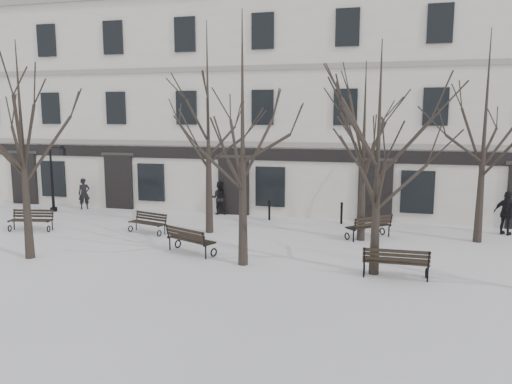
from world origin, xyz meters
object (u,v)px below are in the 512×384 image
(bench_2, at_px, (396,261))
(bench_4, at_px, (370,226))
(tree_1, at_px, (242,109))
(bench_0, at_px, (31,219))
(bench_1, at_px, (190,239))
(bench_3, at_px, (148,222))
(lamp_post, at_px, (56,173))
(tree_2, at_px, (379,131))
(tree_0, at_px, (21,125))

(bench_2, distance_m, bench_4, 5.05)
(bench_2, bearing_deg, tree_1, -3.36)
(bench_0, height_order, bench_1, bench_1)
(tree_1, distance_m, bench_3, 7.83)
(bench_1, relative_size, lamp_post, 0.59)
(tree_2, height_order, bench_3, tree_2)
(bench_3, xyz_separation_m, lamp_post, (-6.87, 3.23, 1.56))
(bench_1, distance_m, lamp_post, 11.54)
(bench_4, height_order, lamp_post, lamp_post)
(tree_1, height_order, bench_2, tree_1)
(tree_1, bearing_deg, bench_4, 49.82)
(tree_0, distance_m, bench_4, 13.64)
(bench_1, bearing_deg, bench_4, -123.06)
(tree_1, bearing_deg, bench_2, -2.32)
(bench_2, bearing_deg, bench_0, -11.06)
(tree_1, relative_size, bench_3, 4.55)
(tree_2, height_order, lamp_post, tree_2)
(bench_0, relative_size, lamp_post, 0.54)
(tree_2, relative_size, bench_0, 3.80)
(bench_1, xyz_separation_m, bench_2, (7.23, -0.99, -0.00))
(tree_0, bearing_deg, bench_3, 62.99)
(tree_2, distance_m, bench_4, 6.14)
(tree_1, height_order, bench_0, tree_1)
(bench_1, height_order, bench_2, bench_1)
(bench_0, xyz_separation_m, bench_2, (15.37, -2.72, 0.05))
(tree_0, bearing_deg, tree_2, 6.05)
(tree_2, relative_size, bench_3, 3.97)
(bench_1, bearing_deg, bench_3, -16.64)
(bench_1, xyz_separation_m, lamp_post, (-9.84, 5.84, 1.49))
(bench_3, height_order, bench_4, bench_4)
(bench_1, height_order, bench_4, bench_1)
(tree_1, bearing_deg, lamp_post, 151.27)
(tree_0, height_order, tree_1, tree_1)
(bench_2, height_order, bench_4, bench_2)
(tree_1, xyz_separation_m, tree_2, (4.32, 0.11, -0.67))
(tree_0, bearing_deg, bench_2, 4.30)
(tree_1, relative_size, lamp_post, 2.37)
(tree_1, distance_m, lamp_post, 14.15)
(bench_4, bearing_deg, bench_3, -34.57)
(bench_1, bearing_deg, bench_0, 12.71)
(tree_2, xyz_separation_m, lamp_post, (-16.41, 6.52, -2.51))
(tree_0, distance_m, lamp_post, 9.39)
(tree_1, bearing_deg, bench_1, 160.66)
(bench_3, bearing_deg, bench_2, -3.01)
(tree_1, distance_m, bench_0, 11.69)
(tree_0, height_order, bench_3, tree_0)
(bench_3, bearing_deg, tree_0, -100.56)
(tree_0, height_order, bench_2, tree_0)
(bench_0, bearing_deg, bench_1, -23.54)
(bench_2, bearing_deg, bench_3, -20.49)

